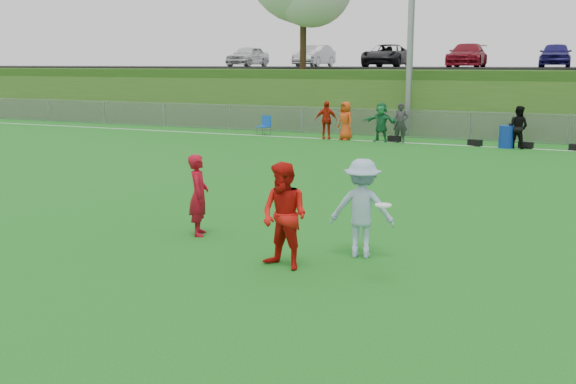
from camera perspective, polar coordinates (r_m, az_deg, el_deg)
The scene contains 14 objects.
ground at distance 10.42m, azimuth 0.80°, elevation -7.43°, with size 120.00×120.00×0.00m, color #166B17.
sideline_far at distance 27.57m, azimuth 15.31°, elevation 4.01°, with size 60.00×0.10×0.01m, color white.
fence at distance 29.48m, azimuth 15.94°, elevation 5.69°, with size 58.00×0.06×1.30m.
berm at distance 40.33m, azimuth 18.10°, elevation 8.20°, with size 120.00×18.00×3.00m, color #265016.
parking_lot at distance 42.28m, azimuth 18.50°, elevation 10.41°, with size 120.00×12.00×0.10m, color black.
car_row at distance 41.41m, azimuth 16.80°, elevation 11.57°, with size 32.04×5.18×1.44m.
spectator_row at distance 28.04m, azimuth 9.44°, elevation 6.11°, with size 9.18×0.90×1.69m.
gear_bags at distance 27.53m, azimuth 17.54°, elevation 4.13°, with size 7.83×0.48×0.26m.
player_red_left at distance 12.74m, azimuth -7.94°, elevation -0.27°, with size 0.59×0.39×1.62m, color #A40B1C.
player_red_center at distance 10.55m, azimuth -0.32°, elevation -2.15°, with size 0.87×0.67×1.78m, color red.
player_blue at distance 11.26m, azimuth 6.59°, elevation -1.46°, with size 1.13×0.65×1.74m, color #98B4D3.
frisbee at distance 9.73m, azimuth 8.47°, elevation -1.16°, with size 0.26×0.26×0.02m.
recycling_bin at distance 27.31m, azimuth 18.85°, elevation 4.67°, with size 0.60×0.60×0.90m, color #0D2D97.
camp_chair at distance 30.45m, azimuth -2.16°, elevation 5.57°, with size 0.59×0.60×0.92m.
Camera 1 is at (3.77, -9.11, 3.36)m, focal length 40.00 mm.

